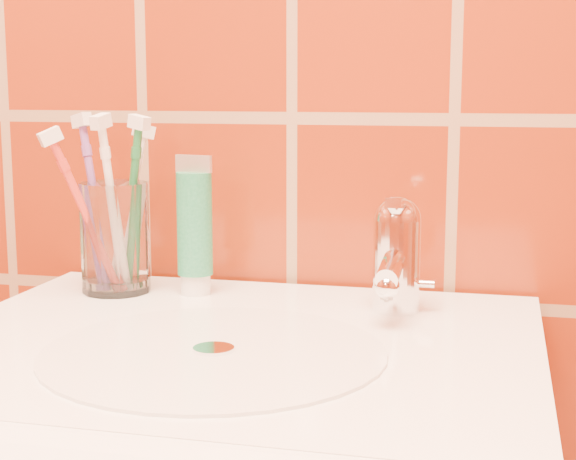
# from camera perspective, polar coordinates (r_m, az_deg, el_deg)

# --- Properties ---
(glass_tumbler) EXTENTS (0.09, 0.09, 0.12)m
(glass_tumbler) POSITION_cam_1_polar(r_m,az_deg,el_deg) (1.00, -11.10, -0.48)
(glass_tumbler) COLOR white
(glass_tumbler) RESTS_ON pedestal_sink
(toothpaste_tube) EXTENTS (0.04, 0.04, 0.15)m
(toothpaste_tube) POSITION_cam_1_polar(r_m,az_deg,el_deg) (0.97, -6.05, 0.01)
(toothpaste_tube) COLOR white
(toothpaste_tube) RESTS_ON pedestal_sink
(faucet) EXTENTS (0.05, 0.11, 0.12)m
(faucet) POSITION_cam_1_polar(r_m,az_deg,el_deg) (0.90, 7.01, -1.33)
(faucet) COLOR white
(faucet) RESTS_ON pedestal_sink
(toothbrush_0) EXTENTS (0.10, 0.09, 0.21)m
(toothbrush_0) POSITION_cam_1_polar(r_m,az_deg,el_deg) (1.00, -12.33, 1.64)
(toothbrush_0) COLOR #7E4CA3
(toothbrush_0) RESTS_ON glass_tumbler
(toothbrush_1) EXTENTS (0.05, 0.10, 0.21)m
(toothbrush_1) POSITION_cam_1_polar(r_m,az_deg,el_deg) (0.97, -11.25, 1.48)
(toothbrush_1) COLOR white
(toothbrush_1) RESTS_ON glass_tumbler
(toothbrush_2) EXTENTS (0.11, 0.11, 0.20)m
(toothbrush_2) POSITION_cam_1_polar(r_m,az_deg,el_deg) (1.01, -10.26, 1.40)
(toothbrush_2) COLOR white
(toothbrush_2) RESTS_ON glass_tumbler
(toothbrush_3) EXTENTS (0.08, 0.07, 0.21)m
(toothbrush_3) POSITION_cam_1_polar(r_m,az_deg,el_deg) (0.99, -10.11, 1.58)
(toothbrush_3) COLOR #1E7139
(toothbrush_3) RESTS_ON glass_tumbler
(toothbrush_4) EXTENTS (0.15, 0.15, 0.20)m
(toothbrush_4) POSITION_cam_1_polar(r_m,az_deg,el_deg) (0.97, -12.92, 0.97)
(toothbrush_4) COLOR red
(toothbrush_4) RESTS_ON glass_tumbler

